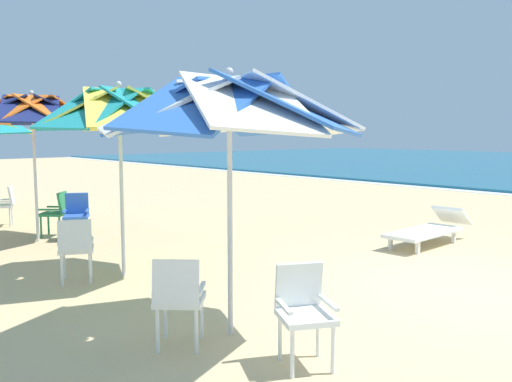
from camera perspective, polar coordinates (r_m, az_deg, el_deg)
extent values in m
plane|color=#D3B784|center=(7.31, 20.97, -9.91)|extent=(80.00, 80.00, 0.00)
cylinder|color=silver|center=(5.15, -2.81, -4.42)|extent=(0.05, 0.05, 2.06)
cube|color=blue|center=(4.80, 3.59, 9.30)|extent=(1.44, 1.32, 0.60)
cube|color=white|center=(5.27, 3.57, 9.03)|extent=(1.34, 1.39, 0.60)
cube|color=blue|center=(5.61, 0.14, 8.88)|extent=(1.32, 1.44, 0.60)
cube|color=white|center=(5.65, -4.64, 8.84)|extent=(1.39, 1.34, 0.60)
cube|color=blue|center=(5.38, -8.66, 8.92)|extent=(1.44, 1.32, 0.60)
cube|color=white|center=(4.93, -9.80, 9.15)|extent=(1.34, 1.39, 0.60)
cube|color=blue|center=(4.54, -6.64, 9.45)|extent=(1.32, 1.44, 0.60)
cube|color=white|center=(4.48, -0.67, 9.53)|extent=(1.39, 1.34, 0.60)
sphere|color=silver|center=(5.09, -2.91, 12.71)|extent=(0.08, 0.08, 0.08)
cube|color=white|center=(4.61, 5.41, -13.35)|extent=(0.59, 0.59, 0.05)
cube|color=white|center=(4.72, 4.63, -10.00)|extent=(0.28, 0.41, 0.40)
cube|color=white|center=(4.64, 7.81, -11.81)|extent=(0.37, 0.22, 0.03)
cube|color=white|center=(4.52, 2.97, -12.28)|extent=(0.37, 0.22, 0.03)
cylinder|color=white|center=(4.60, 8.29, -16.54)|extent=(0.04, 0.04, 0.41)
cylinder|color=white|center=(4.49, 3.93, -17.09)|extent=(0.04, 0.04, 0.41)
cylinder|color=white|center=(4.90, 6.69, -15.04)|extent=(0.04, 0.04, 0.41)
cylinder|color=white|center=(4.80, 2.60, -15.49)|extent=(0.04, 0.04, 0.41)
cube|color=white|center=(5.08, -8.19, -11.51)|extent=(0.62, 0.62, 0.05)
cube|color=white|center=(4.83, -8.65, -9.69)|extent=(0.36, 0.37, 0.40)
cube|color=white|center=(5.09, -10.47, -10.24)|extent=(0.32, 0.30, 0.03)
cube|color=white|center=(5.02, -5.93, -10.39)|extent=(0.32, 0.30, 0.03)
cylinder|color=white|center=(5.35, -9.73, -13.24)|extent=(0.04, 0.04, 0.41)
cylinder|color=white|center=(5.29, -5.89, -13.40)|extent=(0.04, 0.04, 0.41)
cylinder|color=white|center=(5.03, -10.55, -14.56)|extent=(0.04, 0.04, 0.41)
cylinder|color=white|center=(4.97, -6.44, -14.76)|extent=(0.04, 0.04, 0.41)
cylinder|color=silver|center=(7.50, -14.24, -1.10)|extent=(0.05, 0.05, 2.10)
cube|color=teal|center=(7.09, -10.92, 8.69)|extent=(1.31, 1.24, 0.58)
cube|color=#EFDB4C|center=(7.52, -10.09, 8.57)|extent=(1.25, 1.30, 0.58)
cube|color=teal|center=(7.89, -11.78, 8.42)|extent=(1.24, 1.31, 0.58)
cube|color=#EFDB4C|center=(8.02, -14.84, 8.30)|extent=(1.30, 1.25, 0.58)
cube|color=teal|center=(7.83, -17.74, 8.27)|extent=(1.31, 1.24, 0.58)
cube|color=#EFDB4C|center=(7.42, -18.97, 8.36)|extent=(1.25, 1.30, 0.58)
cube|color=teal|center=(7.02, -17.56, 8.54)|extent=(1.24, 1.31, 0.58)
cube|color=#EFDB4C|center=(6.87, -14.10, 8.70)|extent=(1.30, 1.25, 0.58)
sphere|color=silver|center=(7.47, -14.57, 11.09)|extent=(0.08, 0.08, 0.08)
cube|color=white|center=(7.51, -18.79, -5.94)|extent=(0.59, 0.59, 0.05)
cube|color=white|center=(7.28, -18.94, -4.54)|extent=(0.27, 0.42, 0.40)
cube|color=white|center=(7.51, -20.35, -5.16)|extent=(0.37, 0.21, 0.03)
cube|color=white|center=(7.48, -17.29, -5.08)|extent=(0.37, 0.21, 0.03)
cylinder|color=white|center=(7.75, -19.97, -7.38)|extent=(0.04, 0.04, 0.41)
cylinder|color=white|center=(7.73, -17.34, -7.33)|extent=(0.04, 0.04, 0.41)
cylinder|color=white|center=(7.41, -20.18, -8.01)|extent=(0.04, 0.04, 0.41)
cylinder|color=white|center=(7.39, -17.43, -7.96)|extent=(0.04, 0.04, 0.41)
cylinder|color=silver|center=(10.44, -22.66, 0.99)|extent=(0.05, 0.05, 2.23)
cube|color=orange|center=(9.98, -20.74, 8.23)|extent=(1.35, 1.27, 0.52)
cube|color=navy|center=(10.39, -19.73, 8.17)|extent=(1.27, 1.34, 0.52)
cube|color=orange|center=(10.80, -20.62, 8.05)|extent=(1.27, 1.35, 0.52)
cube|color=navy|center=(10.99, -22.76, 7.93)|extent=(1.34, 1.27, 0.52)
cube|color=orange|center=(10.85, -25.00, 7.86)|extent=(1.35, 1.27, 0.52)
cube|color=orange|center=(10.04, -25.47, 8.01)|extent=(1.27, 1.35, 0.52)
cube|color=navy|center=(9.83, -23.17, 8.16)|extent=(1.34, 1.27, 0.52)
sphere|color=silver|center=(10.43, -23.03, 9.73)|extent=(0.08, 0.08, 0.08)
cube|color=blue|center=(10.39, -18.80, -2.63)|extent=(0.60, 0.60, 0.05)
cube|color=blue|center=(10.56, -18.73, -1.25)|extent=(0.29, 0.41, 0.40)
cube|color=blue|center=(10.36, -17.72, -2.00)|extent=(0.37, 0.23, 0.03)
cube|color=blue|center=(10.40, -19.92, -2.05)|extent=(0.37, 0.23, 0.03)
cylinder|color=blue|center=(10.24, -17.88, -4.04)|extent=(0.04, 0.04, 0.41)
cylinder|color=blue|center=(10.28, -19.84, -4.07)|extent=(0.04, 0.04, 0.41)
cylinder|color=blue|center=(10.59, -17.70, -3.71)|extent=(0.04, 0.04, 0.41)
cylinder|color=blue|center=(10.62, -19.60, -3.74)|extent=(0.04, 0.04, 0.41)
cube|color=#2D8C4C|center=(10.90, -20.98, -2.31)|extent=(0.62, 0.62, 0.05)
cube|color=#2D8C4C|center=(10.79, -20.04, -1.15)|extent=(0.37, 0.35, 0.40)
cube|color=#2D8C4C|center=(10.70, -21.39, -1.89)|extent=(0.30, 0.32, 0.03)
cube|color=#2D8C4C|center=(11.06, -20.63, -1.60)|extent=(0.30, 0.32, 0.03)
cylinder|color=#2D8C4C|center=(10.84, -22.14, -3.65)|extent=(0.04, 0.04, 0.41)
cylinder|color=#2D8C4C|center=(11.16, -21.45, -3.35)|extent=(0.04, 0.04, 0.41)
cylinder|color=#2D8C4C|center=(10.71, -20.40, -3.70)|extent=(0.04, 0.04, 0.41)
cylinder|color=#2D8C4C|center=(11.03, -19.75, -3.39)|extent=(0.04, 0.04, 0.41)
cube|color=#EFDB4C|center=(12.84, -25.26, 6.66)|extent=(1.24, 1.33, 0.51)
cube|color=teal|center=(13.26, -25.80, 6.60)|extent=(1.25, 1.31, 0.51)
cube|color=white|center=(12.53, -25.71, -1.45)|extent=(0.58, 0.58, 0.05)
cube|color=white|center=(12.47, -24.85, -0.40)|extent=(0.42, 0.26, 0.40)
cube|color=white|center=(12.32, -25.87, -1.06)|extent=(0.20, 0.38, 0.03)
cube|color=white|center=(12.71, -25.61, -0.84)|extent=(0.20, 0.38, 0.03)
cylinder|color=white|center=(12.36, -24.97, -2.60)|extent=(0.04, 0.04, 0.41)
cylinder|color=white|center=(12.71, -24.77, -2.36)|extent=(0.04, 0.04, 0.41)
cube|color=white|center=(9.78, 17.57, -4.25)|extent=(0.70, 1.72, 0.06)
cube|color=white|center=(10.68, 20.34, -2.46)|extent=(0.62, 0.50, 0.36)
cube|color=white|center=(9.14, 17.02, -5.85)|extent=(0.06, 0.06, 0.22)
cube|color=white|center=(9.40, 14.28, -5.45)|extent=(0.06, 0.06, 0.22)
cube|color=white|center=(10.25, 20.53, -4.68)|extent=(0.06, 0.06, 0.22)
cube|color=white|center=(10.48, 18.00, -4.36)|extent=(0.06, 0.06, 0.22)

